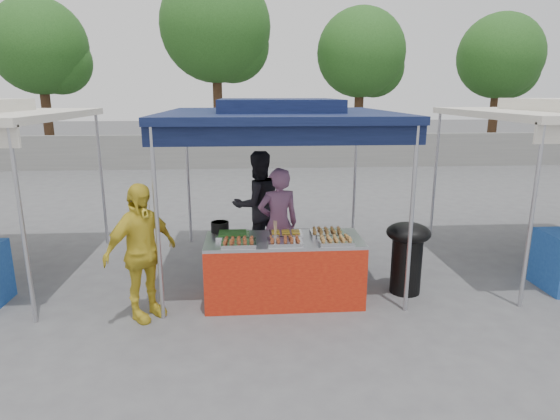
{
  "coord_description": "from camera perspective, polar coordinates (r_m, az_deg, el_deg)",
  "views": [
    {
      "loc": [
        -0.45,
        -5.77,
        2.67
      ],
      "look_at": [
        0.0,
        0.6,
        1.05
      ],
      "focal_mm": 30.0,
      "sensor_mm": 36.0,
      "label": 1
    }
  ],
  "objects": [
    {
      "name": "ground_plane",
      "position": [
        6.37,
        0.39,
        -10.53
      ],
      "size": [
        80.0,
        80.0,
        0.0
      ],
      "primitive_type": "plane",
      "color": "#555558"
    },
    {
      "name": "back_wall",
      "position": [
        16.9,
        -2.51,
        7.17
      ],
      "size": [
        40.0,
        0.25,
        1.2
      ],
      "primitive_type": "cube",
      "color": "gray",
      "rests_on": "ground_plane"
    },
    {
      "name": "main_canopy",
      "position": [
        6.76,
        -0.23,
        11.69
      ],
      "size": [
        3.2,
        3.2,
        2.57
      ],
      "color": "#B2B2B9",
      "rests_on": "ground_plane"
    },
    {
      "name": "tree_0",
      "position": [
        20.62,
        -26.82,
        16.95
      ],
      "size": [
        3.6,
        3.55,
        6.11
      ],
      "color": "#3D2717",
      "rests_on": "ground_plane"
    },
    {
      "name": "tree_1",
      "position": [
        19.01,
        -7.38,
        20.79
      ],
      "size": [
        4.15,
        4.15,
        7.13
      ],
      "color": "#3D2717",
      "rests_on": "ground_plane"
    },
    {
      "name": "tree_2",
      "position": [
        19.32,
        10.22,
        17.91
      ],
      "size": [
        3.46,
        3.39,
        5.83
      ],
      "color": "#3D2717",
      "rests_on": "ground_plane"
    },
    {
      "name": "tree_3",
      "position": [
        21.63,
        25.48,
        16.19
      ],
      "size": [
        3.41,
        3.33,
        5.73
      ],
      "color": "#3D2717",
      "rests_on": "ground_plane"
    },
    {
      "name": "vendor_table",
      "position": [
        6.11,
        0.47,
        -7.3
      ],
      "size": [
        2.0,
        0.8,
        0.85
      ],
      "color": "red",
      "rests_on": "ground_plane"
    },
    {
      "name": "food_tray_fl",
      "position": [
        5.72,
        -5.06,
        -4.02
      ],
      "size": [
        0.42,
        0.3,
        0.07
      ],
      "color": "silver",
      "rests_on": "vendor_table"
    },
    {
      "name": "food_tray_fm",
      "position": [
        5.74,
        0.61,
        -3.88
      ],
      "size": [
        0.42,
        0.3,
        0.07
      ],
      "color": "silver",
      "rests_on": "vendor_table"
    },
    {
      "name": "food_tray_fr",
      "position": [
        5.81,
        6.79,
        -3.75
      ],
      "size": [
        0.42,
        0.3,
        0.07
      ],
      "color": "silver",
      "rests_on": "vendor_table"
    },
    {
      "name": "food_tray_bl",
      "position": [
        6.03,
        -5.78,
        -3.06
      ],
      "size": [
        0.42,
        0.3,
        0.07
      ],
      "color": "silver",
      "rests_on": "vendor_table"
    },
    {
      "name": "food_tray_bm",
      "position": [
        6.06,
        0.7,
        -2.9
      ],
      "size": [
        0.42,
        0.3,
        0.07
      ],
      "color": "silver",
      "rests_on": "vendor_table"
    },
    {
      "name": "food_tray_br",
      "position": [
        6.13,
        5.73,
        -2.78
      ],
      "size": [
        0.42,
        0.3,
        0.07
      ],
      "color": "silver",
      "rests_on": "vendor_table"
    },
    {
      "name": "cooking_pot",
      "position": [
        6.28,
        -7.33,
        -2.06
      ],
      "size": [
        0.24,
        0.24,
        0.14
      ],
      "primitive_type": "cylinder",
      "color": "black",
      "rests_on": "vendor_table"
    },
    {
      "name": "skewer_cup",
      "position": [
        5.74,
        -0.56,
        -3.67
      ],
      "size": [
        0.09,
        0.09,
        0.11
      ],
      "primitive_type": "cylinder",
      "color": "#B2B2B9",
      "rests_on": "vendor_table"
    },
    {
      "name": "wok_burner",
      "position": [
        6.53,
        15.24,
        -4.91
      ],
      "size": [
        0.59,
        0.59,
        0.99
      ],
      "rotation": [
        0.0,
        0.0,
        -0.43
      ],
      "color": "black",
      "rests_on": "ground_plane"
    },
    {
      "name": "crate_left",
      "position": [
        6.73,
        -4.09,
        -7.8
      ],
      "size": [
        0.49,
        0.35,
        0.3
      ],
      "primitive_type": "cube",
      "color": "#13309A",
      "rests_on": "ground_plane"
    },
    {
      "name": "crate_right",
      "position": [
        6.84,
        1.39,
        -7.51
      ],
      "size": [
        0.45,
        0.32,
        0.27
      ],
      "primitive_type": "cube",
      "color": "#13309A",
      "rests_on": "ground_plane"
    },
    {
      "name": "crate_stacked",
      "position": [
        6.75,
        1.4,
        -5.43
      ],
      "size": [
        0.43,
        0.3,
        0.26
      ],
      "primitive_type": "cube",
      "color": "#13309A",
      "rests_on": "crate_right"
    },
    {
      "name": "vendor_woman",
      "position": [
        6.73,
        -0.21,
        -1.72
      ],
      "size": [
        0.66,
        0.5,
        1.64
      ],
      "primitive_type": "imported",
      "rotation": [
        0.0,
        0.0,
        3.34
      ],
      "color": "#825377",
      "rests_on": "ground_plane"
    },
    {
      "name": "helper_man",
      "position": [
        7.6,
        -2.71,
        0.6
      ],
      "size": [
        1.04,
        0.94,
        1.76
      ],
      "primitive_type": "imported",
      "rotation": [
        0.0,
        0.0,
        3.52
      ],
      "color": "black",
      "rests_on": "ground_plane"
    },
    {
      "name": "customer_person",
      "position": [
        5.76,
        -16.58,
        -4.99
      ],
      "size": [
        0.96,
        0.99,
        1.66
      ],
      "primitive_type": "imported",
      "rotation": [
        0.0,
        0.0,
        0.82
      ],
      "color": "gold",
      "rests_on": "ground_plane"
    }
  ]
}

